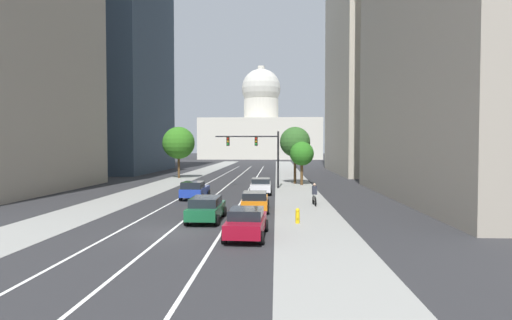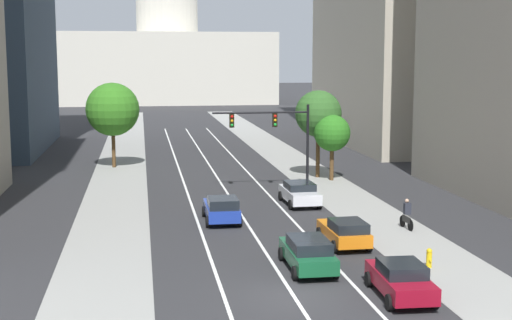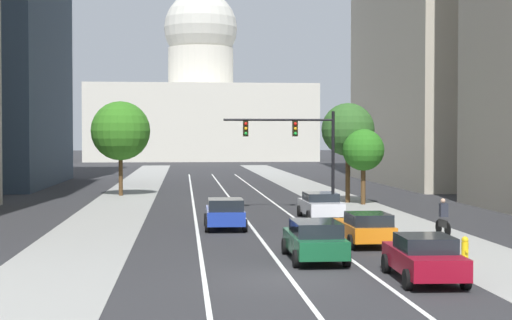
# 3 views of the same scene
# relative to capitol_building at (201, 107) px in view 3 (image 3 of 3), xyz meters

# --- Properties ---
(ground_plane) EXTENTS (400.00, 400.00, 0.00)m
(ground_plane) POSITION_rel_capitol_building_xyz_m (0.00, -89.95, -10.56)
(ground_plane) COLOR #2B2B2D
(sidewalk_left) EXTENTS (4.34, 130.00, 0.01)m
(sidewalk_left) POSITION_rel_capitol_building_xyz_m (-7.74, -94.95, -10.56)
(sidewalk_left) COLOR gray
(sidewalk_left) RESTS_ON ground
(sidewalk_right) EXTENTS (4.34, 130.00, 0.01)m
(sidewalk_right) POSITION_rel_capitol_building_xyz_m (7.74, -94.95, -10.56)
(sidewalk_right) COLOR gray
(sidewalk_right) RESTS_ON ground
(lane_stripe_left) EXTENTS (0.16, 90.00, 0.01)m
(lane_stripe_left) POSITION_rel_capitol_building_xyz_m (-2.79, -104.95, -10.55)
(lane_stripe_left) COLOR white
(lane_stripe_left) RESTS_ON ground
(lane_stripe_center) EXTENTS (0.16, 90.00, 0.01)m
(lane_stripe_center) POSITION_rel_capitol_building_xyz_m (0.00, -104.95, -10.55)
(lane_stripe_center) COLOR white
(lane_stripe_center) RESTS_ON ground
(lane_stripe_right) EXTENTS (0.16, 90.00, 0.01)m
(lane_stripe_right) POSITION_rel_capitol_building_xyz_m (2.79, -104.95, -10.55)
(lane_stripe_right) COLOR white
(lane_stripe_right) RESTS_ON ground
(capitol_building) EXTENTS (43.04, 27.41, 34.38)m
(capitol_building) POSITION_rel_capitol_building_xyz_m (0.00, 0.00, 0.00)
(capitol_building) COLOR beige
(capitol_building) RESTS_ON ground
(car_blue) EXTENTS (2.09, 4.23, 1.57)m
(car_blue) POSITION_rel_capitol_building_xyz_m (-1.40, -116.33, -9.76)
(car_blue) COLOR #1E389E
(car_blue) RESTS_ON ground
(car_white) EXTENTS (2.15, 4.46, 1.47)m
(car_white) POSITION_rel_capitol_building_xyz_m (4.18, -112.01, -9.78)
(car_white) COLOR silver
(car_white) RESTS_ON ground
(car_crimson) EXTENTS (2.12, 4.40, 1.47)m
(car_crimson) POSITION_rel_capitol_building_xyz_m (4.18, -130.77, -9.80)
(car_crimson) COLOR maroon
(car_crimson) RESTS_ON ground
(car_green) EXTENTS (2.02, 4.61, 1.49)m
(car_green) POSITION_rel_capitol_building_xyz_m (1.39, -126.43, -9.77)
(car_green) COLOR #14512D
(car_green) RESTS_ON ground
(car_orange) EXTENTS (2.03, 4.21, 1.43)m
(car_orange) POSITION_rel_capitol_building_xyz_m (4.18, -122.66, -9.81)
(car_orange) COLOR orange
(car_orange) RESTS_ON ground
(traffic_signal_mast) EXTENTS (6.95, 0.39, 6.18)m
(traffic_signal_mast) POSITION_rel_capitol_building_xyz_m (3.66, -106.88, -6.17)
(traffic_signal_mast) COLOR black
(traffic_signal_mast) RESTS_ON ground
(fire_hydrant) EXTENTS (0.26, 0.35, 0.91)m
(fire_hydrant) POSITION_rel_capitol_building_xyz_m (6.93, -126.99, -10.10)
(fire_hydrant) COLOR yellow
(fire_hydrant) RESTS_ON ground
(cyclist) EXTENTS (0.38, 1.70, 1.72)m
(cyclist) POSITION_rel_capitol_building_xyz_m (8.61, -119.64, -9.71)
(cyclist) COLOR black
(cyclist) RESTS_ON ground
(street_tree_near_left) EXTENTS (4.60, 4.60, 7.36)m
(street_tree_near_left) POSITION_rel_capitol_building_xyz_m (-8.32, -93.61, -5.52)
(street_tree_near_left) COLOR #51381E
(street_tree_near_left) RESTS_ON ground
(street_tree_near_right) EXTENTS (2.84, 2.84, 5.13)m
(street_tree_near_right) POSITION_rel_capitol_building_xyz_m (8.67, -103.11, -6.88)
(street_tree_near_right) COLOR #51381E
(street_tree_near_right) RESTS_ON ground
(street_tree_far_right) EXTENTS (3.69, 3.69, 6.94)m
(street_tree_far_right) POSITION_rel_capitol_building_xyz_m (7.95, -101.52, -5.49)
(street_tree_far_right) COLOR #51381E
(street_tree_far_right) RESTS_ON ground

